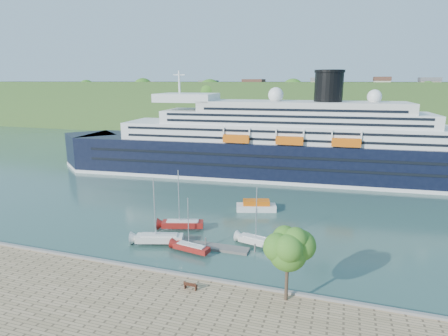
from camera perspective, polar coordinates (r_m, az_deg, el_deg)
ground at (r=50.88m, az=-10.16°, el=-16.05°), size 400.00×400.00×0.00m
far_hillside at (r=185.59m, az=11.31°, el=9.02°), size 400.00×50.00×24.00m
quay_coping at (r=50.18m, az=-10.32°, el=-15.01°), size 220.00×0.50×0.30m
cruise_ship at (r=97.53m, az=7.76°, el=6.58°), size 122.67×28.03×27.31m
park_bench at (r=45.69m, az=-5.09°, el=-17.31°), size 1.68×0.73×1.06m
promenade_tree at (r=42.23m, az=9.65°, el=-13.78°), size 5.63×5.63×9.33m
floating_pontoon at (r=58.75m, az=-4.60°, el=-11.49°), size 17.24×2.20×0.38m
sailboat_white_near at (r=57.77m, az=-9.97°, el=-6.81°), size 8.24×4.39×10.25m
sailboat_red at (r=54.91m, az=-5.07°, el=-9.00°), size 6.40×2.78×8.00m
sailboat_white_far at (r=56.75m, az=5.36°, el=-7.77°), size 7.12×3.46×8.87m
tender_launch at (r=73.17m, az=4.93°, el=-5.69°), size 8.15×4.74×2.13m
sailboat_extra at (r=62.99m, az=-6.40°, el=-5.15°), size 7.95×4.32×9.90m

